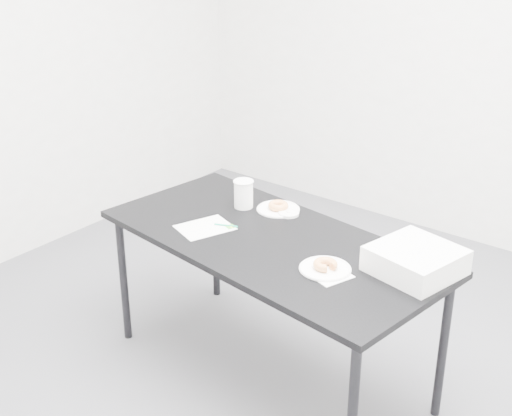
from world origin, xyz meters
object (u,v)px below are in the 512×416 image
Objects in this scene: plate_near at (325,269)px; donut_far at (278,206)px; bakery_box at (416,260)px; scorecard at (205,227)px; coffee_cup at (244,194)px; pen at (226,225)px; table at (271,250)px; donut_near at (325,264)px; plate_far at (278,209)px.

donut_far reaches higher than plate_near.
bakery_box reaches higher than donut_far.
coffee_cup is at bearing 111.87° from scorecard.
coffee_cup reaches higher than bakery_box.
coffee_cup is (-0.08, 0.23, 0.07)m from pen.
bakery_box is (0.97, 0.22, 0.05)m from scorecard.
donut_far reaches higher than pen.
table is 16.87× the size of donut_far.
donut_near is (0.35, -0.09, 0.08)m from table.
donut_far reaches higher than scorecard.
plate_near is at bearing -7.26° from table.
coffee_cup is at bearing 156.29° from donut_near.
pen is at bearing -167.22° from table.
donut_near reaches higher than plate_near.
donut_far is at bearing 26.89° from coffee_cup.
donut_near is at bearing -23.71° from coffee_cup.
donut_near is at bearing -35.91° from donut_far.
table is 0.37m from plate_near.
bakery_box is (0.30, 0.22, 0.05)m from plate_near.
scorecard is at bearing -179.74° from plate_near.
coffee_cup reaches higher than donut_near.
bakery_box is at bearing -4.83° from coffee_cup.
bakery_box is at bearing 32.97° from scorecard.
donut_near is at bearing 20.59° from scorecard.
table is at bearing -32.39° from coffee_cup.
table is 0.34m from scorecard.
donut_far is (-0.52, 0.38, -0.00)m from donut_near.
plate_far is at bearing -179.10° from bakery_box.
donut_near is 0.48× the size of plate_far.
pen is (-0.25, -0.02, 0.06)m from table.
table is at bearing -59.59° from donut_far.
scorecard is 0.67m from plate_near.
coffee_cup is (-0.68, 0.30, 0.07)m from plate_near.
donut_far is (0.08, 0.31, 0.02)m from pen.
plate_near is (0.35, -0.09, 0.06)m from table.
scorecard is at bearing -111.37° from plate_far.
scorecard is at bearing -155.92° from table.
donut_far is 0.84m from bakery_box.
table is 0.68m from bakery_box.
scorecard is 0.31m from coffee_cup.
plate_near reaches higher than scorecard.
plate_far is (-0.52, 0.38, -0.02)m from donut_near.
scorecard is (-0.32, -0.10, 0.06)m from table.
pen is at bearing -104.38° from plate_far.
plate_near is 0.74m from coffee_cup.
plate_far is 1.51× the size of coffee_cup.
plate_near is 0.67× the size of bakery_box.
bakery_box is (0.30, 0.22, 0.03)m from donut_near.
coffee_cup is at bearing -172.77° from bakery_box.
donut_near is 0.32× the size of bakery_box.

